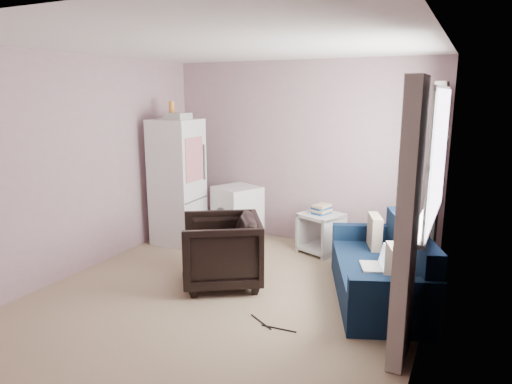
% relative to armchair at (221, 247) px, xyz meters
% --- Properties ---
extents(room, '(3.84, 4.24, 2.54)m').
position_rel_armchair_xyz_m(room, '(0.23, -0.27, 0.83)').
color(room, '#9A8264').
rests_on(room, ground).
extents(armchair, '(1.09, 1.10, 0.84)m').
position_rel_armchair_xyz_m(armchair, '(0.00, 0.00, 0.00)').
color(armchair, black).
rests_on(armchair, ground).
extents(fridge, '(0.61, 0.61, 1.96)m').
position_rel_armchair_xyz_m(fridge, '(-1.27, 1.00, 0.45)').
color(fridge, silver).
rests_on(fridge, ground).
extents(washing_machine, '(0.72, 0.72, 0.77)m').
position_rel_armchair_xyz_m(washing_machine, '(-0.58, 1.45, -0.02)').
color(washing_machine, silver).
rests_on(washing_machine, ground).
extents(side_table, '(0.62, 0.62, 0.65)m').
position_rel_armchair_xyz_m(side_table, '(0.66, 1.46, -0.12)').
color(side_table, '#B5B5B1').
rests_on(side_table, ground).
extents(sofa, '(1.35, 1.89, 0.77)m').
position_rel_armchair_xyz_m(sofa, '(1.66, 0.40, -0.14)').
color(sofa, '#0C1D36').
rests_on(sofa, ground).
extents(window_dressing, '(0.17, 2.62, 2.18)m').
position_rel_armchair_xyz_m(window_dressing, '(2.00, 0.43, 0.69)').
color(window_dressing, white).
rests_on(window_dressing, ground).
extents(floor_cables, '(0.51, 0.19, 0.01)m').
position_rel_armchair_xyz_m(floor_cables, '(0.86, -0.62, -0.41)').
color(floor_cables, black).
rests_on(floor_cables, ground).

